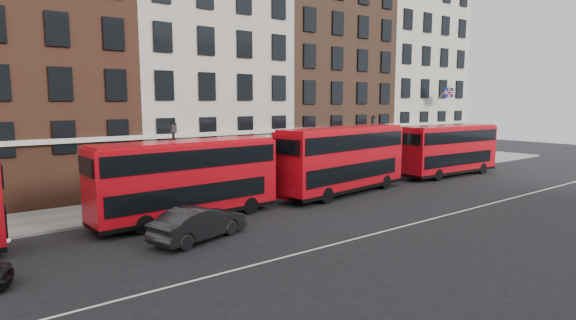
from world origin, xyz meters
TOP-DOWN VIEW (x-y plane):
  - ground at (0.00, 0.00)m, footprint 120.00×120.00m
  - pavement at (0.00, 10.50)m, footprint 80.00×5.00m
  - kerb at (0.00, 8.00)m, footprint 80.00×0.30m
  - road_centre_line at (0.00, -2.00)m, footprint 70.00×0.12m
  - building_terrace at (-0.31, 17.88)m, footprint 64.00×11.95m
  - bus_b at (-6.45, 6.10)m, footprint 10.66×3.10m
  - bus_c at (5.41, 6.10)m, footprint 11.61×4.26m
  - bus_d at (18.43, 6.11)m, footprint 10.70×2.97m
  - car_front at (-7.55, 2.45)m, footprint 5.22×3.09m
  - lamp_post_left at (-6.08, 8.65)m, footprint 0.44×0.44m
  - lamp_post_right at (11.17, 8.48)m, footprint 0.44×0.44m
  - traffic_light at (21.73, 8.35)m, footprint 0.25×0.45m
  - iron_railings at (0.00, 12.70)m, footprint 6.60×0.06m

SIDE VIEW (x-z plane):
  - ground at x=0.00m, z-range 0.00..0.00m
  - road_centre_line at x=0.00m, z-range 0.00..0.01m
  - pavement at x=0.00m, z-range 0.00..0.15m
  - kerb at x=0.00m, z-range 0.00..0.16m
  - iron_railings at x=0.00m, z-range 0.15..1.15m
  - car_front at x=-7.55m, z-range 0.00..1.62m
  - bus_b at x=-6.45m, z-range 0.16..4.59m
  - bus_d at x=18.43m, z-range 0.16..4.62m
  - traffic_light at x=21.73m, z-range 0.81..4.08m
  - bus_c at x=5.41m, z-range 0.17..4.94m
  - lamp_post_left at x=-6.08m, z-range 0.42..5.74m
  - lamp_post_right at x=11.17m, z-range 0.42..5.74m
  - building_terrace at x=-0.31m, z-range -0.76..21.24m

